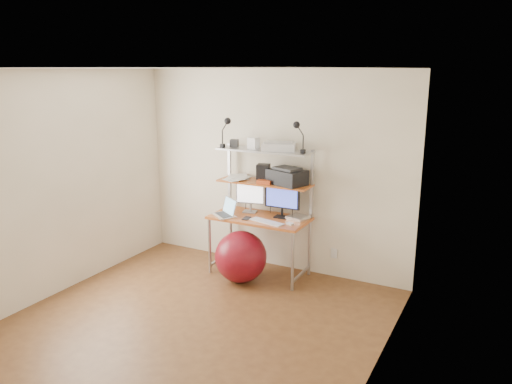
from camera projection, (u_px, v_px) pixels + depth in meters
room at (190, 204)px, 4.71m from camera, size 3.60×3.60×3.60m
computer_desk at (262, 199)px, 6.07m from camera, size 1.20×0.60×1.57m
wall_outlet at (334, 253)px, 6.09m from camera, size 0.08×0.01×0.12m
monitor_silver at (251, 195)px, 6.23m from camera, size 0.37×0.16×0.42m
monitor_black at (282, 199)px, 6.01m from camera, size 0.45×0.13×0.45m
laptop at (227, 212)px, 6.12m from camera, size 0.40×0.39×0.28m
keyboard at (267, 222)px, 5.86m from camera, size 0.46×0.23×0.01m
mouse at (290, 224)px, 5.76m from camera, size 0.09×0.07×0.02m
mac_mini at (298, 217)px, 5.98m from camera, size 0.26×0.26×0.04m
phone at (246, 218)px, 6.00m from camera, size 0.09×0.15×0.01m
printer at (287, 176)px, 5.94m from camera, size 0.51×0.42×0.21m
nas_cube at (263, 173)px, 6.07m from camera, size 0.18×0.18×0.22m
red_box at (265, 182)px, 5.98m from camera, size 0.19×0.14×0.05m
scanner at (279, 146)px, 5.92m from camera, size 0.45×0.36×0.10m
box_white at (253, 143)px, 6.01m from camera, size 0.13×0.12×0.14m
box_grey at (234, 143)px, 6.17m from camera, size 0.12×0.12×0.10m
clip_lamp_left at (227, 126)px, 6.04m from camera, size 0.15×0.08×0.37m
clip_lamp_right at (298, 130)px, 5.69m from camera, size 0.14×0.08×0.36m
exercise_ball at (241, 257)px, 5.96m from camera, size 0.62×0.62×0.62m
paper_stack at (237, 178)px, 6.26m from camera, size 0.34×0.44×0.03m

